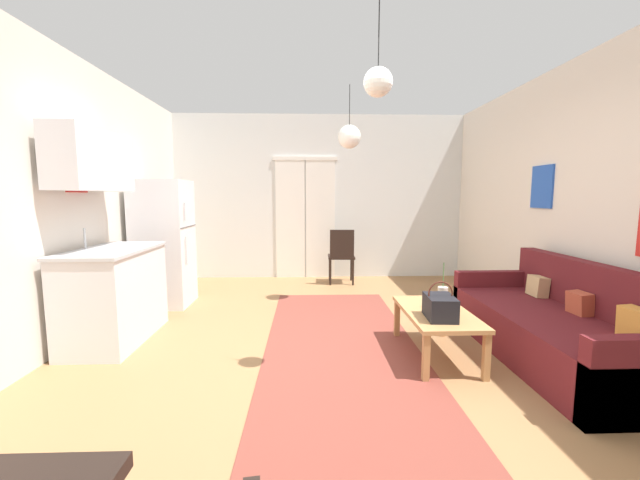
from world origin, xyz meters
The scene contains 14 objects.
ground_plane centered at (0.00, 0.00, -0.05)m, with size 5.49×7.40×0.10m, color #996D44.
wall_back centered at (-0.01, 3.45, 1.37)m, with size 5.09×0.13×2.77m.
wall_right centered at (2.49, 0.00, 1.39)m, with size 0.12×7.00×2.77m.
wall_left centered at (-2.50, 0.00, 1.39)m, with size 0.12×7.00×2.77m.
area_rug centered at (0.10, 0.31, 0.01)m, with size 1.41×3.65×0.01m, color brown.
couch centered at (1.98, -0.03, 0.26)m, with size 0.89×2.08×0.84m.
coffee_table centered at (0.92, 0.07, 0.36)m, with size 0.55×1.02×0.41m.
bamboo_vase centered at (0.99, 0.13, 0.51)m, with size 0.09×0.09×0.42m.
handbag centered at (0.88, -0.14, 0.51)m, with size 0.24×0.34×0.31m.
refrigerator centered at (-2.06, 1.77, 0.81)m, with size 0.67×0.63×1.61m.
kitchen_counter centered at (-2.12, 0.54, 0.76)m, with size 0.62×1.15×2.02m.
accent_chair centered at (0.34, 2.86, 0.49)m, with size 0.43×0.41×0.88m.
pendant_lamp_near centered at (0.29, -0.39, 2.20)m, with size 0.21×0.21×0.67m.
pendant_lamp_far centered at (0.32, 1.70, 2.14)m, with size 0.29×0.29×0.77m.
Camera 1 is at (-0.21, -3.12, 1.42)m, focal length 21.29 mm.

